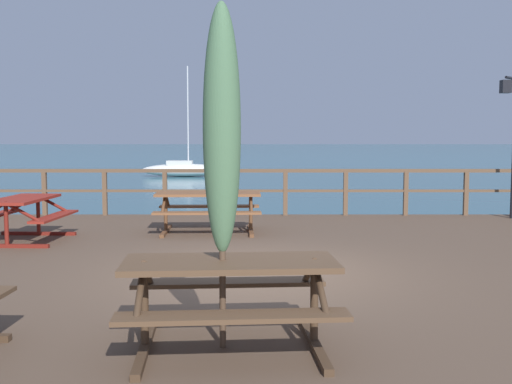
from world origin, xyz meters
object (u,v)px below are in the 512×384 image
Objects in this scene: picnic_table_back_left at (231,285)px; picnic_table_front_right at (209,203)px; picnic_table_back_right at (24,210)px; patio_umbrella_short_back at (223,131)px; sailboat_distant at (185,169)px.

picnic_table_front_right is (-0.70, 6.55, 0.01)m from picnic_table_back_left.
picnic_table_back_right is at bearing -162.11° from picnic_table_front_right.
patio_umbrella_short_back is 38.42m from sailboat_distant.
sailboat_distant is at bearing 97.57° from picnic_table_front_right.
patio_umbrella_short_back is (-0.07, 0.03, 1.31)m from picnic_table_back_left.
picnic_table_back_right is 6.81m from patio_umbrella_short_back.
picnic_table_back_left is at bearing -21.52° from patio_umbrella_short_back.
patio_umbrella_short_back is at bearing -82.78° from sailboat_distant.
picnic_table_front_right is 0.26× the size of sailboat_distant.
picnic_table_back_left is 0.93× the size of picnic_table_front_right.
picnic_table_back_left is at bearing -83.93° from picnic_table_front_right.
picnic_table_back_left is 6.59m from picnic_table_front_right.
patio_umbrella_short_back is at bearing -84.47° from picnic_table_front_right.
picnic_table_back_left and picnic_table_front_right have the same top height.
picnic_table_front_right and picnic_table_back_right have the same top height.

